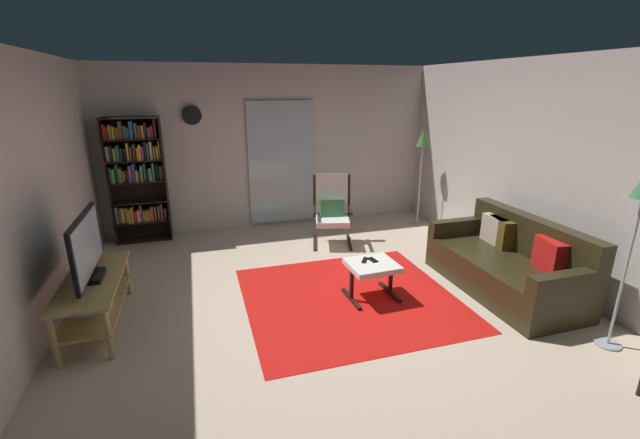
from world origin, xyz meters
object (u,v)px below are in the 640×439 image
Objects in this scene: tv_remote at (364,260)px; wall_clock at (192,115)px; floor_lamp_by_shelf at (423,147)px; tv_stand at (94,296)px; ottoman at (372,269)px; bookshelf_near_tv at (137,174)px; cell_phone at (373,260)px; lounge_armchair at (332,208)px; leather_sofa at (508,264)px; television at (87,249)px.

wall_clock is (-1.68, 2.79, 1.42)m from tv_remote.
floor_lamp_by_shelf is (1.88, 2.11, 0.90)m from tv_remote.
floor_lamp_by_shelf is at bearing 22.91° from tv_stand.
floor_lamp_by_shelf reaches higher than ottoman.
cell_phone is at bearing -45.29° from bookshelf_near_tv.
lounge_armchair is at bearing 85.58° from ottoman.
leather_sofa is at bearing 20.50° from tv_remote.
television reaches higher than lounge_armchair.
floor_lamp_by_shelf is at bearing -6.87° from bookshelf_near_tv.
tv_stand is 2.50× the size of ottoman.
cell_phone is 3.61m from wall_clock.
cell_phone is (0.09, -0.01, -0.00)m from tv_remote.
lounge_armchair is at bearing 76.86° from cell_phone.
television is (0.00, 0.02, 0.47)m from tv_stand.
leather_sofa is at bearing -9.50° from ottoman.
bookshelf_near_tv reaches higher than ottoman.
leather_sofa is at bearing -6.76° from television.
tv_remote is (2.75, -0.18, -0.38)m from television.
ottoman is at bearing -129.71° from floor_lamp_by_shelf.
cell_phone is at bearing -3.41° from tv_stand.
floor_lamp_by_shelf is at bearing 40.31° from cell_phone.
lounge_armchair is 0.64× the size of floor_lamp_by_shelf.
leather_sofa is 2.53m from lounge_armchair.
television reaches higher than cell_phone.
bookshelf_near_tv is 12.86× the size of tv_remote.
leather_sofa reaches higher than cell_phone.
lounge_armchair is 1.74m from tv_remote.
tv_stand is 0.84× the size of floor_lamp_by_shelf.
lounge_armchair is (-1.44, 2.07, 0.23)m from leather_sofa.
leather_sofa is at bearing -95.52° from floor_lamp_by_shelf.
lounge_armchair is at bearing 124.82° from leather_sofa.
tv_stand is at bearing -112.01° from wall_clock.
tv_stand is 4.42m from leather_sofa.
cell_phone is at bearing -130.04° from floor_lamp_by_shelf.
tv_stand is 2.82m from ottoman.
television reaches higher than tv_stand.
tv_remote is at bearing -131.64° from floor_lamp_by_shelf.
bookshelf_near_tv is 1.00× the size of leather_sofa.
leather_sofa reaches higher than tv_stand.
lounge_armchair is at bearing -167.18° from floor_lamp_by_shelf.
ottoman is 3.68m from wall_clock.
tv_remote is (2.75, -0.16, 0.09)m from tv_stand.
bookshelf_near_tv is 13.23× the size of cell_phone.
floor_lamp_by_shelf reaches higher than tv_stand.
cell_phone is (-0.11, -1.74, -0.11)m from lounge_armchair.
bookshelf_near_tv is at bearing -170.25° from wall_clock.
leather_sofa is 2.67m from floor_lamp_by_shelf.
ottoman is at bearing -94.42° from lounge_armchair.
bookshelf_near_tv is 3.44× the size of ottoman.
leather_sofa is 1.60m from ottoman.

